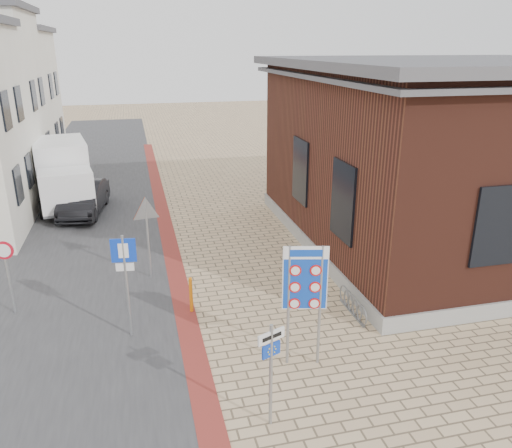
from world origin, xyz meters
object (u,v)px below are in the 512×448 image
parking_sign (125,268)px  sedan (84,198)px  box_truck (63,173)px  essen_sign (271,360)px  border_sign (305,281)px  bollard (191,295)px

parking_sign → sedan: bearing=107.4°
box_truck → essen_sign: (5.60, -16.65, -0.04)m
essen_sign → box_truck: bearing=86.0°
border_sign → sedan: bearing=127.5°
box_truck → parking_sign: size_ratio=2.12×
sedan → box_truck: (-0.98, 1.65, 0.82)m
border_sign → parking_sign: border_sign is taller
box_truck → border_sign: bearing=-74.6°
sedan → bollard: bearing=-62.4°
sedan → bollard: (3.62, -10.12, -0.19)m
box_truck → border_sign: border_sign is taller
sedan → essen_sign: size_ratio=1.92×
essen_sign → parking_sign: bearing=101.2°
sedan → border_sign: bearing=-57.9°
sedan → border_sign: 14.53m
box_truck → sedan: bearing=-68.9°
box_truck → bollard: 12.67m
sedan → bollard: 10.75m
border_sign → bollard: border_sign is taller
border_sign → parking_sign: bearing=164.3°
essen_sign → bollard: bearing=79.0°
box_truck → parking_sign: box_truck is taller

